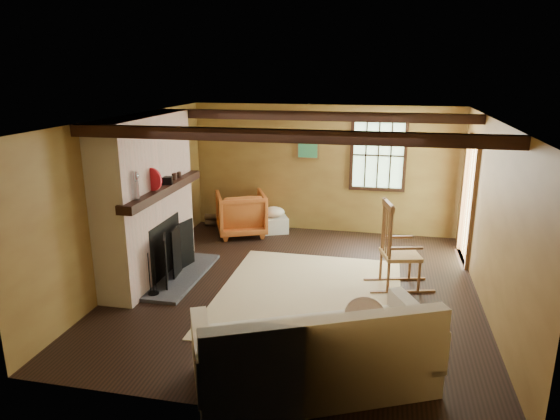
% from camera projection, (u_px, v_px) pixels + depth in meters
% --- Properties ---
extents(ground, '(5.50, 5.50, 0.00)m').
position_uv_depth(ground, '(297.00, 288.00, 7.16)').
color(ground, black).
rests_on(ground, ground).
extents(room_envelope, '(5.02, 5.52, 2.44)m').
position_uv_depth(room_envelope, '(317.00, 173.00, 6.91)').
color(room_envelope, olive).
rests_on(room_envelope, ground).
extents(fireplace, '(1.02, 2.30, 2.40)m').
position_uv_depth(fireplace, '(149.00, 205.00, 7.30)').
color(fireplace, '#A94C41').
rests_on(fireplace, ground).
extents(rug, '(2.50, 3.00, 0.01)m').
position_uv_depth(rug, '(309.00, 295.00, 6.93)').
color(rug, tan).
rests_on(rug, ground).
extents(rocking_chair, '(1.01, 0.69, 1.28)m').
position_uv_depth(rocking_chair, '(397.00, 252.00, 7.05)').
color(rocking_chair, tan).
rests_on(rocking_chair, ground).
extents(sofa, '(2.53, 1.90, 0.94)m').
position_uv_depth(sofa, '(316.00, 357.00, 4.84)').
color(sofa, silver).
rests_on(sofa, ground).
extents(firewood_pile, '(0.68, 0.12, 0.25)m').
position_uv_depth(firewood_pile, '(222.00, 221.00, 9.90)').
color(firewood_pile, brown).
rests_on(firewood_pile, ground).
extents(laundry_basket, '(0.61, 0.55, 0.30)m').
position_uv_depth(laundry_basket, '(274.00, 225.00, 9.55)').
color(laundry_basket, silver).
rests_on(laundry_basket, ground).
extents(basket_pillow, '(0.50, 0.46, 0.20)m').
position_uv_depth(basket_pillow, '(274.00, 212.00, 9.49)').
color(basket_pillow, silver).
rests_on(basket_pillow, laundry_basket).
extents(armchair, '(1.16, 1.17, 0.82)m').
position_uv_depth(armchair, '(241.00, 213.00, 9.37)').
color(armchair, '#BF6026').
rests_on(armchair, ground).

